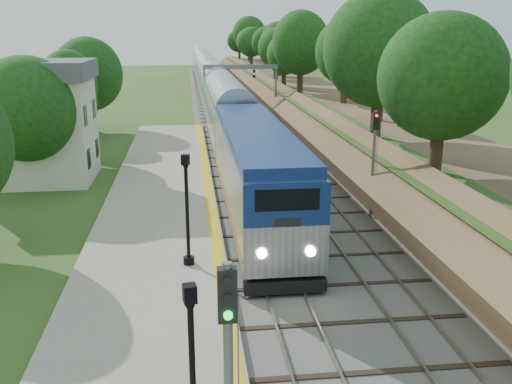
{
  "coord_description": "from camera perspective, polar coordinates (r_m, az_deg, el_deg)",
  "views": [
    {
      "loc": [
        -3.47,
        -9.25,
        9.92
      ],
      "look_at": [
        -0.5,
        15.5,
        2.8
      ],
      "focal_mm": 40.0,
      "sensor_mm": 36.0,
      "label": 1
    }
  ],
  "objects": [
    {
      "name": "trackbed",
      "position": [
        70.16,
        -2.32,
        7.85
      ],
      "size": [
        9.5,
        170.0,
        0.28
      ],
      "color": "#4C4944",
      "rests_on": "ground"
    },
    {
      "name": "platform",
      "position": [
        27.11,
        -10.08,
        -5.35
      ],
      "size": [
        6.4,
        68.0,
        0.38
      ],
      "primitive_type": "cube",
      "color": "gray",
      "rests_on": "ground"
    },
    {
      "name": "yellow_stripe",
      "position": [
        27.01,
        -4.04,
        -4.77
      ],
      "size": [
        0.55,
        68.0,
        0.01
      ],
      "primitive_type": "cube",
      "color": "gold",
      "rests_on": "platform"
    },
    {
      "name": "embankment",
      "position": [
        71.06,
        4.48,
        9.45
      ],
      "size": [
        10.64,
        170.0,
        11.7
      ],
      "color": "brown",
      "rests_on": "ground"
    },
    {
      "name": "station_building",
      "position": [
        41.05,
        -21.78,
        6.64
      ],
      "size": [
        8.6,
        6.6,
        8.0
      ],
      "color": "white",
      "rests_on": "ground"
    },
    {
      "name": "signal_gantry",
      "position": [
        64.72,
        -1.58,
        11.41
      ],
      "size": [
        8.4,
        0.38,
        6.2
      ],
      "color": "slate",
      "rests_on": "ground"
    },
    {
      "name": "trees_behind_platform",
      "position": [
        31.36,
        -21.02,
        4.98
      ],
      "size": [
        7.82,
        53.32,
        7.21
      ],
      "color": "#332316",
      "rests_on": "ground"
    },
    {
      "name": "train",
      "position": [
        83.9,
        -4.52,
        10.77
      ],
      "size": [
        3.26,
        130.41,
        4.79
      ],
      "color": "black",
      "rests_on": "trackbed"
    },
    {
      "name": "lamppost_far",
      "position": [
        23.71,
        -6.88,
        -2.44
      ],
      "size": [
        0.47,
        0.47,
        4.73
      ],
      "color": "black",
      "rests_on": "platform"
    },
    {
      "name": "signal_platform",
      "position": [
        10.73,
        -2.76,
        -18.06
      ],
      "size": [
        0.34,
        0.27,
        5.76
      ],
      "color": "slate",
      "rests_on": "platform"
    },
    {
      "name": "signal_farside",
      "position": [
        30.7,
        11.7,
        3.84
      ],
      "size": [
        0.32,
        0.25,
        5.79
      ],
      "color": "slate",
      "rests_on": "ground"
    }
  ]
}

